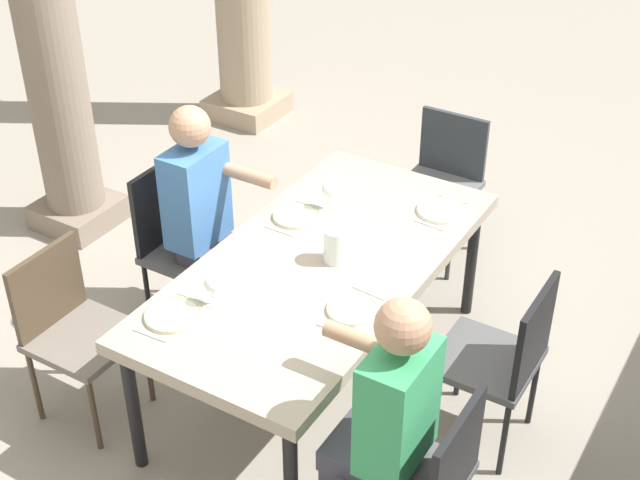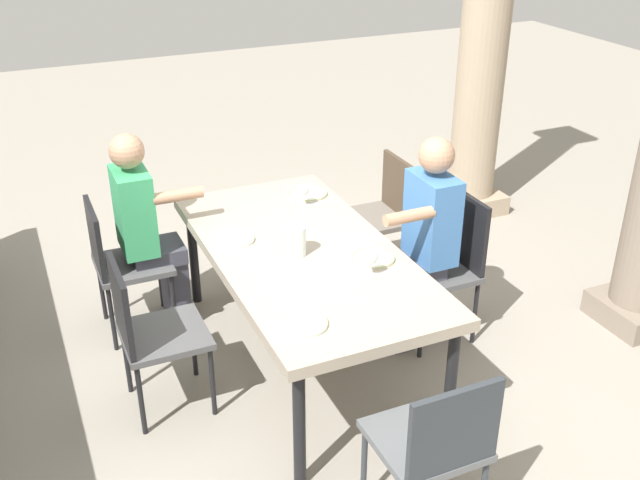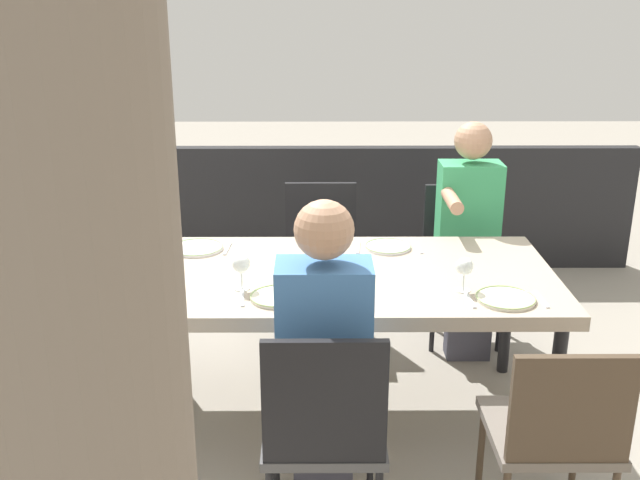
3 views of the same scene
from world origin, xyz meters
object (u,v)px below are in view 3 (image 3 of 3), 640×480
Objects in this scene: plate_0 at (506,298)px; plate_1 at (388,246)px; wine_glass_2 at (241,265)px; plate_3 at (197,248)px; chair_head_east at (36,318)px; stone_column_centre at (67,327)px; chair_west_north at (556,430)px; chair_mid_north at (324,426)px; dining_table at (337,284)px; diner_man_white at (323,354)px; chair_west_south at (461,250)px; plate_2 at (278,297)px; wine_glass_0 at (465,267)px; water_pitcher at (330,252)px; chair_mid_south at (321,251)px; diner_woman_green at (469,232)px.

plate_1 is (0.43, -0.64, 0.00)m from plate_0.
wine_glass_2 reaches higher than plate_3.
stone_column_centre is (-0.93, 2.13, 0.99)m from chair_head_east.
chair_west_north is 0.82m from chair_mid_north.
dining_table is 0.42m from plate_1.
chair_head_east is at bearing -66.39° from stone_column_centre.
plate_0 is at bearing -152.54° from diner_man_white.
plate_0 and plate_1 have the same top height.
chair_west_south is at bearing -90.00° from chair_west_north.
dining_table is 0.73m from diner_man_white.
plate_2 is (0.26, 0.30, 0.07)m from dining_table.
plate_1 is (-0.34, -1.04, 0.05)m from diner_man_white.
chair_west_north is 0.80m from wine_glass_0.
plate_1 is (-1.67, -0.32, 0.24)m from chair_head_east.
chair_west_north reaches higher than plate_2.
stone_column_centre is 17.94× the size of water_pitcher.
chair_mid_south reaches higher than chair_head_east.
chair_mid_south is (0.82, -1.82, 0.01)m from chair_west_north.
chair_mid_south is at bearing -98.80° from plate_2.
diner_man_white reaches higher than plate_2.
diner_woman_green is 0.99× the size of diner_man_white.
water_pitcher is at bearing -177.46° from chair_head_east.
chair_mid_north is at bearing -108.62° from stone_column_centre.
chair_west_north is at bearing 111.74° from plate_1.
stone_column_centre is (1.23, 3.04, 0.99)m from chair_west_south.
chair_mid_south is at bearing -145.77° from chair_head_east.
chair_west_south is 3.43× the size of plate_3.
plate_0 is 0.78m from plate_1.
chair_head_east is at bearing 0.00° from dining_table.
dining_table is at bearing -154.33° from wine_glass_2.
dining_table is at bearing 118.55° from water_pitcher.
plate_0 is at bearing 124.01° from plate_1.
chair_mid_north is (0.07, 0.92, -0.16)m from dining_table.
chair_mid_south is at bearing -107.38° from wine_glass_2.
chair_head_east reaches higher than plate_1.
chair_mid_north is 0.27m from diner_man_white.
chair_mid_south is 1.02× the size of chair_head_east.
chair_west_south reaches higher than plate_1.
chair_mid_south is 0.86m from diner_woman_green.
chair_mid_south is at bearing -97.67° from stone_column_centre.
chair_west_north is 0.28× the size of stone_column_centre.
plate_1 is at bearing -105.03° from chair_mid_north.
plate_2 is at bearing 81.20° from chair_mid_south.
chair_mid_south is 0.72m from plate_1.
plate_0 is at bearing -142.19° from chair_mid_north.
plate_3 is at bearing -63.11° from chair_mid_north.
plate_3 is at bearing 44.43° from chair_mid_south.
diner_woman_green is at bearing -136.08° from dining_table.
plate_1 is 0.86m from wine_glass_2.
dining_table is 2.31× the size of chair_west_north.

